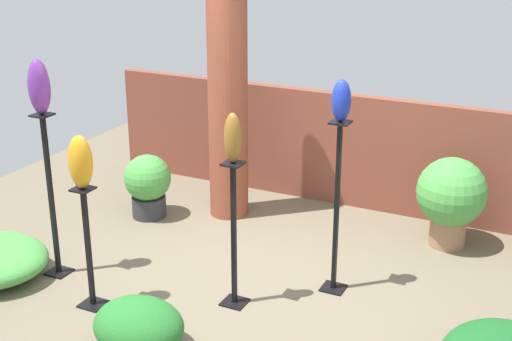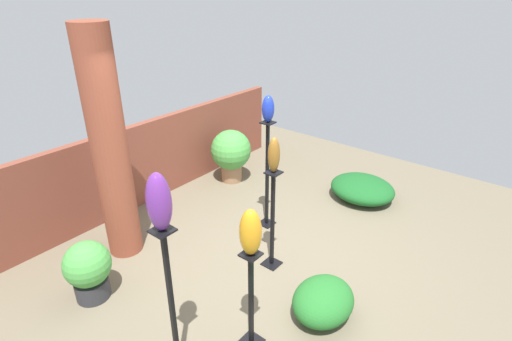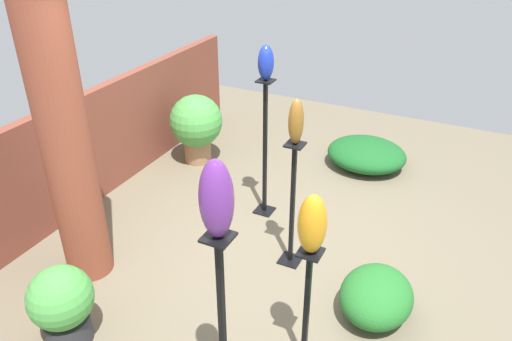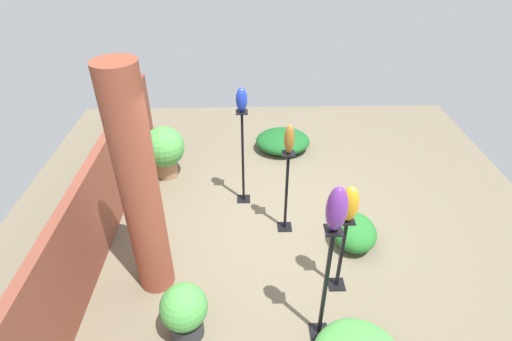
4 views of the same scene
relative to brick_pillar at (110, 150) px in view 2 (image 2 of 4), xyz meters
The scene contains 15 objects.
ground_plane 2.27m from the brick_pillar, 57.52° to the right, with size 8.00×8.00×0.00m, color #6B604C.
brick_wall_back 1.47m from the brick_pillar, 39.98° to the left, with size 5.60×0.12×1.25m, color brown.
brick_pillar is the anchor object (origin of this frame).
pedestal_amber 2.37m from the brick_pillar, 93.26° to the right, with size 0.20×0.20×1.05m.
pedestal_bronze 2.05m from the brick_pillar, 60.66° to the right, with size 0.20×0.20×1.25m.
pedestal_violet 2.14m from the brick_pillar, 111.95° to the right, with size 0.20×0.20×1.50m.
pedestal_cobalt 2.03m from the brick_pillar, 33.66° to the right, with size 0.20×0.20×1.52m.
art_vase_amber 2.20m from the brick_pillar, 93.26° to the right, with size 0.19×0.19×0.44m, color orange.
art_vase_bronze 1.89m from the brick_pillar, 60.66° to the right, with size 0.14×0.13×0.40m, color brown.
art_vase_violet 2.05m from the brick_pillar, 111.95° to the right, with size 0.18×0.19×0.47m, color #6B2D8C.
art_vase_cobalt 1.93m from the brick_pillar, 33.66° to the right, with size 0.16×0.16×0.34m, color #192D9E.
potted_plant_mid_left 1.33m from the brick_pillar, 148.41° to the right, with size 0.50×0.50×0.69m.
potted_plant_back_center 2.46m from the brick_pillar, ahead, with size 0.67×0.67×0.90m.
foliage_bed_east 2.87m from the brick_pillar, 76.90° to the right, with size 0.71×0.59×0.40m, color #236B28.
foliage_bed_center 3.77m from the brick_pillar, 29.98° to the right, with size 0.88×1.00×0.36m, color #195923.
Camera 2 is at (-3.18, -2.42, 3.16)m, focal length 28.00 mm.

